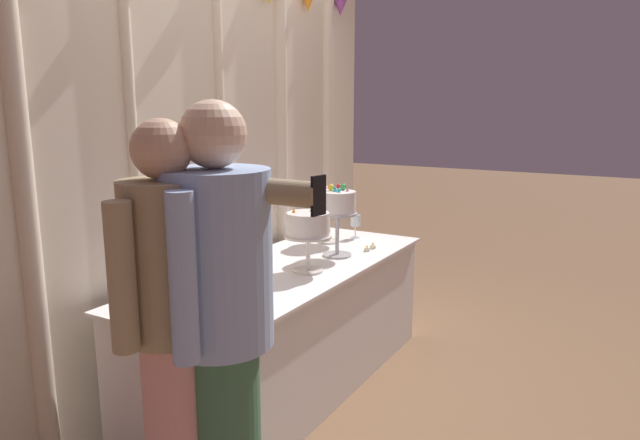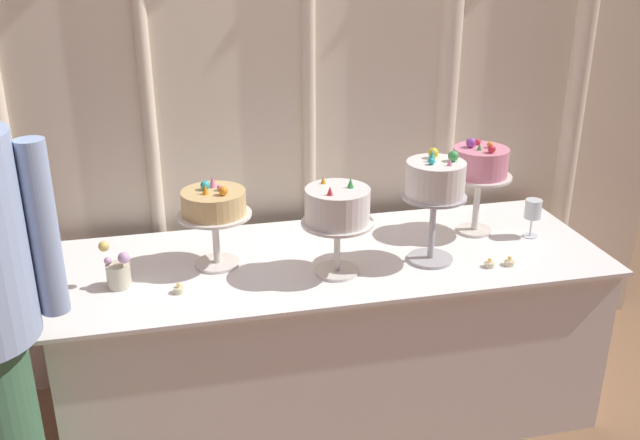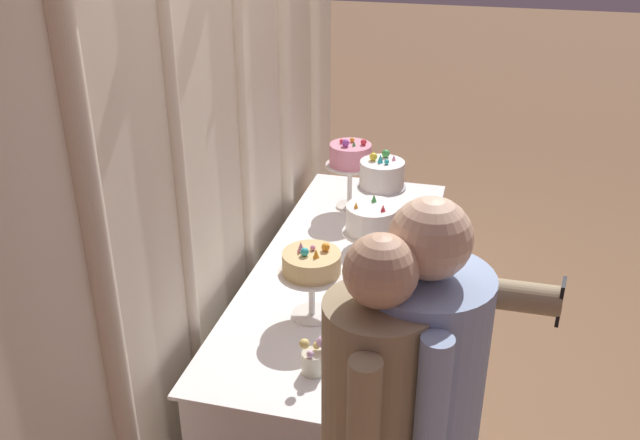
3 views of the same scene
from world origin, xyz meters
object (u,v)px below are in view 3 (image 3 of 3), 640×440
cake_display_leftmost (312,267)px  tealight_far_left (350,341)px  cake_display_rightmost (350,158)px  flower_vase (313,359)px  cake_display_midleft (372,222)px  guest_man_dark_suit (416,429)px  cake_display_midright (382,178)px  cake_table (340,328)px  wine_glass (374,175)px  tealight_near_left (406,218)px  tealight_near_right (408,212)px

cake_display_leftmost → tealight_far_left: 0.33m
cake_display_rightmost → flower_vase: bearing=-173.1°
cake_display_midleft → tealight_far_left: size_ratio=9.20×
cake_display_rightmost → guest_man_dark_suit: bearing=-162.0°
cake_display_leftmost → cake_display_midright: (0.80, -0.14, 0.08)m
cake_table → wine_glass: 0.97m
cake_display_rightmost → tealight_far_left: 1.29m
wine_glass → tealight_near_left: (-0.29, -0.23, -0.10)m
wine_glass → tealight_far_left: 1.45m
cake_display_midright → tealight_far_left: bearing=-177.0°
cake_display_midleft → cake_table: bearing=82.3°
tealight_far_left → tealight_near_left: tealight_far_left is taller
cake_table → tealight_near_left: size_ratio=54.96×
tealight_far_left → guest_man_dark_suit: (-0.58, -0.32, 0.15)m
flower_vase → tealight_near_left: bearing=-6.4°
cake_display_midright → tealight_far_left: (-0.95, -0.05, -0.30)m
cake_table → guest_man_dark_suit: 1.38m
cake_display_rightmost → cake_display_midright: bearing=-142.2°
tealight_near_right → tealight_near_left: bearing=177.8°
cake_display_midleft → cake_display_rightmost: cake_display_rightmost is taller
cake_table → cake_display_leftmost: bearing=176.7°
cake_display_leftmost → cake_table: bearing=-3.3°
cake_display_leftmost → cake_display_rightmost: (1.08, 0.07, 0.06)m
cake_display_midright → flower_vase: (-1.16, 0.04, -0.25)m
cake_display_midright → tealight_far_left: cake_display_midright is taller
wine_glass → tealight_near_right: (-0.21, -0.23, -0.10)m
tealight_far_left → guest_man_dark_suit: size_ratio=0.02×
cake_display_rightmost → tealight_far_left: cake_display_rightmost is taller
cake_display_rightmost → flower_vase: (-1.44, -0.17, -0.23)m
tealight_far_left → tealight_near_right: tealight_far_left is taller
flower_vase → tealight_near_left: size_ratio=4.46×
cake_display_rightmost → tealight_near_left: (-0.09, -0.32, -0.28)m
cake_display_rightmost → tealight_near_right: 0.43m
wine_glass → tealight_near_left: 0.38m
cake_display_midleft → tealight_near_left: bearing=-8.5°
cake_display_midleft → cake_display_midright: 0.38m
guest_man_dark_suit → cake_display_leftmost: bearing=35.1°
flower_vase → cake_display_leftmost: bearing=15.7°
cake_display_midright → guest_man_dark_suit: bearing=-166.4°
tealight_far_left → tealight_near_left: bearing=-2.9°
cake_table → tealight_far_left: size_ratio=53.17×
cake_display_rightmost → tealight_far_left: bearing=-167.8°
wine_glass → tealight_near_left: wine_glass is taller
tealight_near_right → tealight_far_left: bearing=177.2°
flower_vase → tealight_near_left: 1.36m
cake_display_midright → tealight_near_right: cake_display_midright is taller
guest_man_dark_suit → cake_table: bearing=22.6°
cake_display_midright → wine_glass: cake_display_midright is taller
cake_display_midright → tealight_near_left: size_ratio=11.39×
cake_display_midleft → wine_glass: bearing=9.3°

